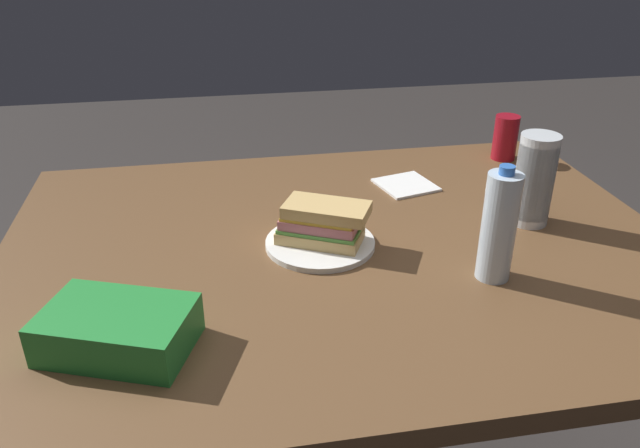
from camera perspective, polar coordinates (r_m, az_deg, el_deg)
dining_table at (r=1.35m, az=1.90°, el=-5.37°), size 1.40×1.05×0.78m
paper_plate at (r=1.30m, az=-0.00°, el=-1.73°), size 0.23×0.23×0.01m
sandwich at (r=1.27m, az=0.19°, el=0.13°), size 0.21×0.16×0.08m
soda_can_red at (r=1.80m, az=16.56°, el=7.57°), size 0.07×0.07×0.12m
chip_bag at (r=1.05m, az=-17.98°, el=-9.14°), size 0.27×0.22×0.07m
water_bottle_tall at (r=1.19m, az=16.00°, el=-0.24°), size 0.06×0.06×0.23m
plastic_cup_stack at (r=1.43m, az=18.96°, el=3.84°), size 0.08×0.08×0.20m
paper_napkin at (r=1.59m, az=7.83°, el=3.56°), size 0.16×0.16×0.01m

